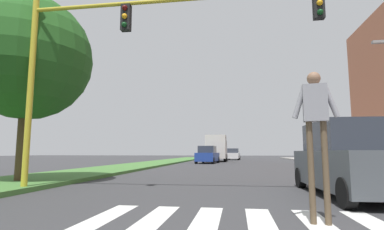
# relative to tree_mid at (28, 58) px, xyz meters

# --- Properties ---
(ground_plane) EXTENTS (140.00, 140.00, 0.00)m
(ground_plane) POSITION_rel_tree_mid_xyz_m (8.47, 18.12, -4.63)
(ground_plane) COLOR #38383A
(crosswalk) EXTENTS (6.75, 2.20, 0.01)m
(crosswalk) POSITION_rel_tree_mid_xyz_m (8.47, -4.54, -4.62)
(crosswalk) COLOR silver
(crosswalk) RESTS_ON ground_plane
(median_strip) EXTENTS (3.84, 64.00, 0.15)m
(median_strip) POSITION_rel_tree_mid_xyz_m (-0.13, 16.12, -4.55)
(median_strip) COLOR #477A38
(median_strip) RESTS_ON ground_plane
(tree_mid) EXTENTS (4.62, 4.62, 6.80)m
(tree_mid) POSITION_rel_tree_mid_xyz_m (0.00, 0.00, 0.00)
(tree_mid) COLOR #4C3823
(tree_mid) RESTS_ON median_strip
(sidewalk_right) EXTENTS (3.00, 64.00, 0.15)m
(sidewalk_right) POSITION_rel_tree_mid_xyz_m (17.09, 16.12, -4.55)
(sidewalk_right) COLOR #9E9991
(sidewalk_right) RESTS_ON ground_plane
(traffic_light_gantry) EXTENTS (9.98, 0.30, 6.00)m
(traffic_light_gantry) POSITION_rel_tree_mid_xyz_m (4.50, -1.72, -0.22)
(traffic_light_gantry) COLOR gold
(traffic_light_gantry) RESTS_ON median_strip
(pedestrian_performer) EXTENTS (0.75, 0.30, 2.49)m
(pedestrian_performer) POSITION_rel_tree_mid_xyz_m (8.95, -4.62, -2.96)
(pedestrian_performer) COLOR brown
(pedestrian_performer) RESTS_ON ground_plane
(suv_crossing) EXTENTS (2.13, 4.67, 1.97)m
(suv_crossing) POSITION_rel_tree_mid_xyz_m (10.62, -1.25, -3.70)
(suv_crossing) COLOR #474C51
(suv_crossing) RESTS_ON ground_plane
(sedan_midblock) EXTENTS (2.21, 4.48, 1.76)m
(sedan_midblock) POSITION_rel_tree_mid_xyz_m (4.70, 21.02, -3.82)
(sedan_midblock) COLOR navy
(sedan_midblock) RESTS_ON ground_plane
(sedan_distant) EXTENTS (2.09, 4.59, 1.65)m
(sedan_distant) POSITION_rel_tree_mid_xyz_m (7.16, 35.04, -3.86)
(sedan_distant) COLOR silver
(sedan_distant) RESTS_ON ground_plane
(sedan_far_horizon) EXTENTS (2.17, 4.36, 1.68)m
(sedan_far_horizon) POSITION_rel_tree_mid_xyz_m (7.13, 49.89, -3.84)
(sedan_far_horizon) COLOR #B7B7BC
(sedan_far_horizon) RESTS_ON ground_plane
(truck_box_delivery) EXTENTS (2.40, 6.20, 3.10)m
(truck_box_delivery) POSITION_rel_tree_mid_xyz_m (5.26, 27.04, -2.99)
(truck_box_delivery) COLOR #B7B7BC
(truck_box_delivery) RESTS_ON ground_plane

